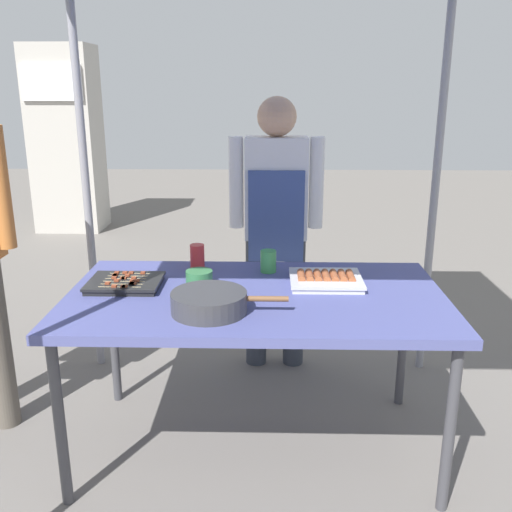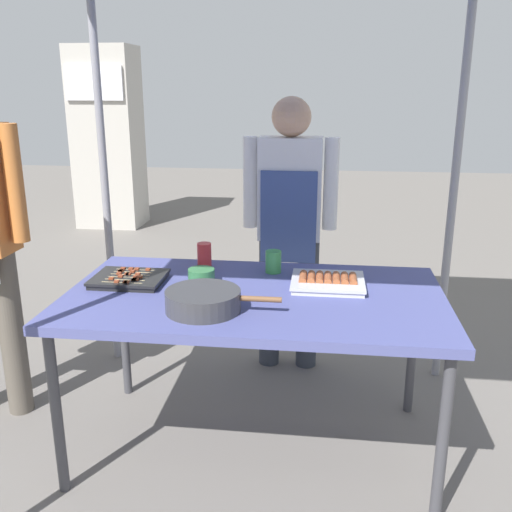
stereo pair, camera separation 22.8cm
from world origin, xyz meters
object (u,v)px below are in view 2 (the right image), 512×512
(stall_table, at_px, (255,305))
(tray_meat_skewers, at_px, (129,279))
(tray_grilled_sausages, at_px, (328,282))
(cooking_wok, at_px, (204,300))
(vendor_woman, at_px, (290,215))
(drink_cup_near_edge, at_px, (204,255))
(neighbor_stall_left, at_px, (108,138))
(drink_cup_by_wok, at_px, (273,262))
(condiment_bowl, at_px, (201,276))

(stall_table, relative_size, tray_meat_skewers, 5.11)
(tray_grilled_sausages, height_order, cooking_wok, cooking_wok)
(cooking_wok, relative_size, vendor_woman, 0.30)
(tray_meat_skewers, relative_size, drink_cup_near_edge, 2.75)
(tray_grilled_sausages, xyz_separation_m, neighbor_stall_left, (-2.53, 4.01, 0.25))
(stall_table, distance_m, cooking_wok, 0.29)
(tray_grilled_sausages, distance_m, tray_meat_skewers, 0.88)
(stall_table, xyz_separation_m, vendor_woman, (0.09, 0.83, 0.21))
(drink_cup_by_wok, height_order, vendor_woman, vendor_woman)
(drink_cup_near_edge, height_order, vendor_woman, vendor_woman)
(cooking_wok, bearing_deg, tray_grilled_sausages, 35.21)
(stall_table, bearing_deg, drink_cup_near_edge, 129.62)
(stall_table, distance_m, vendor_woman, 0.86)
(tray_meat_skewers, distance_m, condiment_bowl, 0.32)
(drink_cup_by_wok, xyz_separation_m, vendor_woman, (0.04, 0.54, 0.11))
(stall_table, xyz_separation_m, neighbor_stall_left, (-2.22, 4.13, 0.32))
(tray_grilled_sausages, relative_size, cooking_wok, 0.70)
(stall_table, relative_size, drink_cup_near_edge, 14.04)
(cooking_wok, distance_m, vendor_woman, 1.08)
(stall_table, xyz_separation_m, tray_grilled_sausages, (0.31, 0.13, 0.07))
(vendor_woman, bearing_deg, cooking_wok, 75.70)
(stall_table, relative_size, neighbor_stall_left, 0.79)
(drink_cup_near_edge, relative_size, drink_cup_by_wok, 1.10)
(tray_grilled_sausages, xyz_separation_m, drink_cup_by_wok, (-0.26, 0.17, 0.03))
(stall_table, height_order, tray_grilled_sausages, tray_grilled_sausages)
(condiment_bowl, distance_m, neighbor_stall_left, 4.49)
(cooking_wok, distance_m, neighbor_stall_left, 4.81)
(tray_grilled_sausages, xyz_separation_m, condiment_bowl, (-0.56, -0.02, 0.01))
(condiment_bowl, bearing_deg, stall_table, -22.82)
(vendor_woman, bearing_deg, drink_cup_by_wok, 85.74)
(cooking_wok, distance_m, condiment_bowl, 0.33)
(cooking_wok, relative_size, neighbor_stall_left, 0.23)
(drink_cup_near_edge, bearing_deg, drink_cup_by_wok, -9.78)
(tray_grilled_sausages, distance_m, cooking_wok, 0.59)
(tray_meat_skewers, distance_m, neighbor_stall_left, 4.39)
(tray_grilled_sausages, relative_size, condiment_bowl, 2.68)
(drink_cup_by_wok, xyz_separation_m, neighbor_stall_left, (-2.27, 3.84, 0.22))
(tray_grilled_sausages, xyz_separation_m, cooking_wok, (-0.48, -0.34, 0.02))
(neighbor_stall_left, bearing_deg, cooking_wok, -64.82)
(tray_meat_skewers, bearing_deg, stall_table, -6.55)
(tray_grilled_sausages, distance_m, neighbor_stall_left, 4.74)
(condiment_bowl, xyz_separation_m, drink_cup_near_edge, (-0.04, 0.24, 0.03))
(condiment_bowl, distance_m, drink_cup_near_edge, 0.25)
(tray_meat_skewers, bearing_deg, vendor_woman, 48.85)
(tray_meat_skewers, xyz_separation_m, vendor_woman, (0.67, 0.76, 0.14))
(tray_meat_skewers, height_order, drink_cup_by_wok, drink_cup_by_wok)
(drink_cup_near_edge, xyz_separation_m, vendor_woman, (0.38, 0.48, 0.10))
(stall_table, xyz_separation_m, tray_meat_skewers, (-0.57, 0.07, 0.07))
(drink_cup_by_wok, distance_m, vendor_woman, 0.55)
(drink_cup_near_edge, height_order, drink_cup_by_wok, drink_cup_near_edge)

